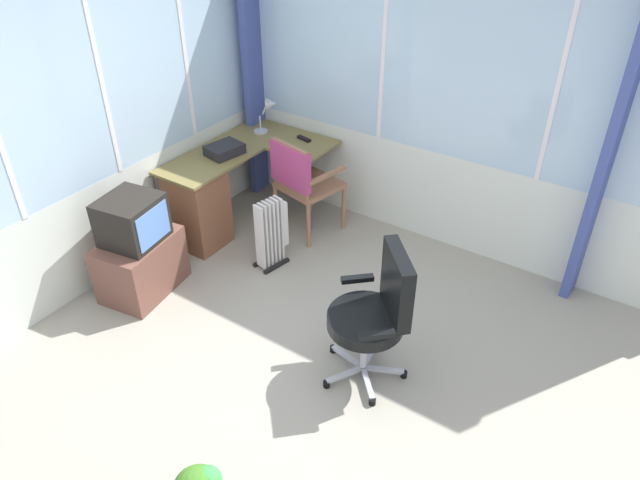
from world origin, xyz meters
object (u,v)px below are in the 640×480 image
desk_lamp (269,110)px  office_chair (378,309)px  space_heater (272,232)px  paper_tray (224,150)px  tv_on_stand (138,251)px  desk (205,199)px  wooden_armchair (299,177)px  tv_remote (304,139)px

desk_lamp → office_chair: desk_lamp is taller
desk_lamp → space_heater: 1.28m
paper_tray → tv_on_stand: 1.19m
tv_on_stand → space_heater: bearing=-37.4°
space_heater → office_chair: bearing=-114.7°
desk → wooden_armchair: wooden_armchair is taller
desk_lamp → wooden_armchair: size_ratio=0.35×
desk_lamp → paper_tray: size_ratio=1.07×
tv_on_stand → desk_lamp: bearing=0.9°
paper_tray → wooden_armchair: size_ratio=0.33×
desk_lamp → paper_tray: bearing=178.0°
wooden_armchair → tv_on_stand: 1.49m
paper_tray → space_heater: (-0.26, -0.70, -0.46)m
desk_lamp → wooden_armchair: (-0.38, -0.60, -0.35)m
office_chair → tv_on_stand: (-0.24, 1.98, -0.19)m
office_chair → space_heater: 1.48m
desk → wooden_armchair: 0.85m
paper_tray → office_chair: size_ratio=0.31×
office_chair → space_heater: bearing=65.3°
desk_lamp → space_heater: (-0.89, -0.68, -0.62)m
desk_lamp → tv_remote: (0.01, -0.38, -0.19)m
tv_remote → wooden_armchair: size_ratio=0.16×
space_heater → desk: bearing=91.1°
desk → paper_tray: (0.28, -0.03, 0.37)m
tv_remote → desk_lamp: bearing=104.2°
desk → paper_tray: bearing=-5.2°
tv_remote → office_chair: (-1.51, -1.62, -0.18)m
paper_tray → wooden_armchair: bearing=-68.7°
desk_lamp → tv_on_stand: desk_lamp is taller
desk → space_heater: (0.01, -0.73, -0.09)m
tv_on_stand → space_heater: (0.85, -0.65, -0.06)m
tv_remote → space_heater: bearing=-149.0°
wooden_armchair → tv_remote: bearing=29.1°
tv_remote → space_heater: 1.04m
desk → desk_lamp: (0.90, -0.05, 0.53)m
desk → paper_tray: size_ratio=4.73×
space_heater → tv_remote: bearing=18.3°
tv_remote → space_heater: tv_remote is taller
tv_remote → tv_on_stand: bearing=-178.8°
office_chair → tv_on_stand: size_ratio=1.16×
desk_lamp → space_heater: size_ratio=0.52×
wooden_armchair → office_chair: bearing=-128.5°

